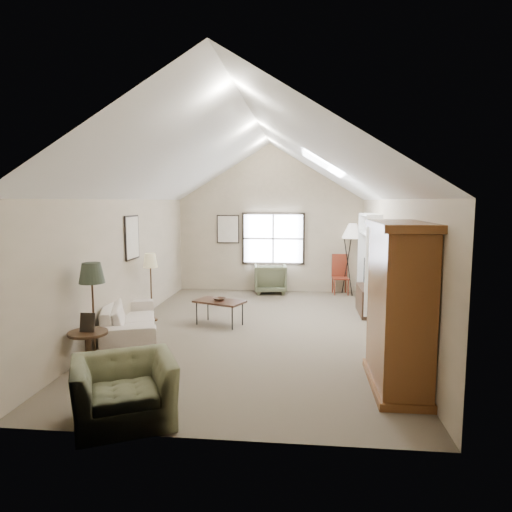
# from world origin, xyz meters

# --- Properties ---
(room_shell) EXTENTS (5.01, 8.01, 4.00)m
(room_shell) POSITION_xyz_m (0.00, 0.00, 3.21)
(room_shell) COLOR #6A5C4B
(room_shell) RESTS_ON ground
(window) EXTENTS (1.72, 0.08, 1.42)m
(window) POSITION_xyz_m (0.10, 3.96, 1.45)
(window) COLOR black
(window) RESTS_ON room_shell
(skylight) EXTENTS (0.80, 1.20, 0.52)m
(skylight) POSITION_xyz_m (1.30, 0.90, 3.22)
(skylight) COLOR white
(skylight) RESTS_ON room_shell
(wall_art) EXTENTS (1.97, 3.71, 0.88)m
(wall_art) POSITION_xyz_m (-1.88, 1.94, 1.73)
(wall_art) COLOR black
(wall_art) RESTS_ON room_shell
(armoire) EXTENTS (0.60, 1.50, 2.20)m
(armoire) POSITION_xyz_m (2.18, -2.40, 1.10)
(armoire) COLOR brown
(armoire) RESTS_ON ground
(tv_alcove) EXTENTS (0.32, 1.30, 2.10)m
(tv_alcove) POSITION_xyz_m (2.34, 1.60, 1.15)
(tv_alcove) COLOR white
(tv_alcove) RESTS_ON ground
(media_console) EXTENTS (0.34, 1.18, 0.60)m
(media_console) POSITION_xyz_m (2.32, 1.60, 0.30)
(media_console) COLOR #382316
(media_console) RESTS_ON ground
(tv_panel) EXTENTS (0.05, 0.90, 0.55)m
(tv_panel) POSITION_xyz_m (2.32, 1.60, 0.92)
(tv_panel) COLOR black
(tv_panel) RESTS_ON media_console
(sofa) EXTENTS (1.62, 2.46, 0.67)m
(sofa) POSITION_xyz_m (-2.20, -0.63, 0.33)
(sofa) COLOR silver
(sofa) RESTS_ON ground
(armchair_near) EXTENTS (1.41, 1.35, 0.72)m
(armchair_near) POSITION_xyz_m (-1.06, -3.70, 0.36)
(armchair_near) COLOR #646B4B
(armchair_near) RESTS_ON ground
(armchair_far) EXTENTS (0.94, 0.96, 0.79)m
(armchair_far) POSITION_xyz_m (0.04, 3.70, 0.39)
(armchair_far) COLOR #585F42
(armchair_far) RESTS_ON ground
(coffee_table) EXTENTS (1.10, 0.87, 0.50)m
(coffee_table) POSITION_xyz_m (-0.73, 0.37, 0.25)
(coffee_table) COLOR #391F17
(coffee_table) RESTS_ON ground
(bowl) EXTENTS (0.30, 0.30, 0.06)m
(bowl) POSITION_xyz_m (-0.73, 0.37, 0.52)
(bowl) COLOR #3C2718
(bowl) RESTS_ON coffee_table
(side_table) EXTENTS (0.73, 0.73, 0.57)m
(side_table) POSITION_xyz_m (-2.20, -2.23, 0.29)
(side_table) COLOR #3C2A18
(side_table) RESTS_ON ground
(side_chair) EXTENTS (0.45, 0.45, 1.06)m
(side_chair) POSITION_xyz_m (1.91, 3.70, 0.53)
(side_chair) COLOR maroon
(side_chair) RESTS_ON ground
(tripod_lamp) EXTENTS (0.63, 0.63, 1.92)m
(tripod_lamp) POSITION_xyz_m (2.20, 3.70, 0.96)
(tripod_lamp) COLOR white
(tripod_lamp) RESTS_ON ground
(dark_lamp) EXTENTS (0.49, 0.49, 1.60)m
(dark_lamp) POSITION_xyz_m (-2.20, -2.03, 0.80)
(dark_lamp) COLOR black
(dark_lamp) RESTS_ON ground
(tan_lamp) EXTENTS (0.37, 0.37, 1.43)m
(tan_lamp) POSITION_xyz_m (-2.20, 0.57, 0.72)
(tan_lamp) COLOR tan
(tan_lamp) RESTS_ON ground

